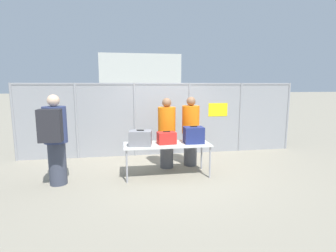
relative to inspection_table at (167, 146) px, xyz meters
The scene contains 11 objects.
ground_plane 0.72m from the inspection_table, 33.03° to the left, with size 120.00×120.00×0.00m, color gray.
fence_section 1.91m from the inspection_table, 84.20° to the left, with size 8.16×0.07×2.11m.
inspection_table is the anchor object (origin of this frame).
suitcase_grey 0.64m from the inspection_table, behind, with size 0.53×0.42×0.35m.
suitcase_red 0.19m from the inspection_table, 123.04° to the left, with size 0.43×0.31×0.29m.
suitcase_navy 0.66m from the inspection_table, ahead, with size 0.44×0.33×0.39m.
traveler_hooded 2.36m from the inspection_table, behind, with size 0.46×0.72×1.87m.
security_worker_near 0.63m from the inspection_table, 81.31° to the left, with size 0.43×0.43×1.74m.
security_worker_far 1.01m from the inspection_table, 43.13° to the left, with size 0.44×0.44×1.76m.
utility_trailer 4.16m from the inspection_table, 54.78° to the left, with size 3.24×2.09×0.69m.
distant_hangar 33.03m from the inspection_table, 87.65° to the left, with size 10.13×11.35×5.83m.
Camera 1 is at (-1.13, -5.79, 2.06)m, focal length 28.00 mm.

